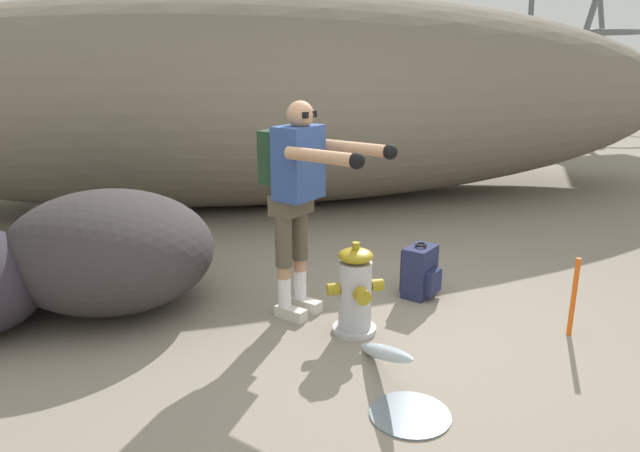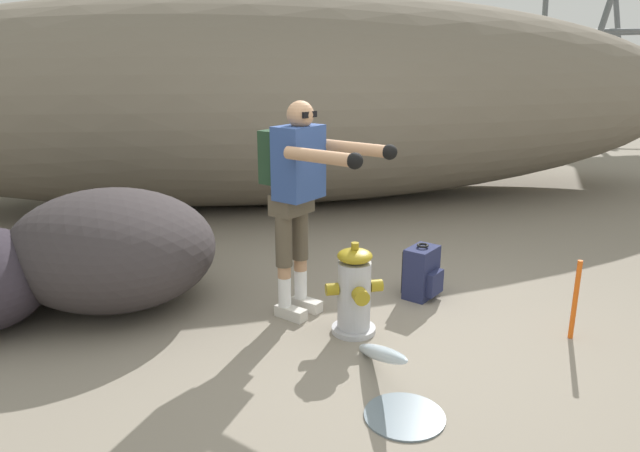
{
  "view_description": "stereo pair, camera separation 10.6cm",
  "coord_description": "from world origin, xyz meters",
  "px_view_note": "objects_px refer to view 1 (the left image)",
  "views": [
    {
      "loc": [
        -1.39,
        -3.76,
        1.99
      ],
      "look_at": [
        -0.39,
        0.31,
        0.75
      ],
      "focal_mm": 32.58,
      "sensor_mm": 36.0,
      "label": 1
    },
    {
      "loc": [
        -1.28,
        -3.78,
        1.99
      ],
      "look_at": [
        -0.39,
        0.31,
        0.75
      ],
      "focal_mm": 32.58,
      "sensor_mm": 36.0,
      "label": 2
    }
  ],
  "objects_px": {
    "survey_stake": "(574,297)",
    "boulder_outlier": "(30,262)",
    "utility_worker": "(298,184)",
    "boulder_small": "(65,250)",
    "spare_backpack": "(420,272)",
    "fire_hydrant": "(355,292)",
    "boulder_large": "(110,250)"
  },
  "relations": [
    {
      "from": "spare_backpack",
      "to": "survey_stake",
      "type": "bearing_deg",
      "value": -0.75
    },
    {
      "from": "boulder_outlier",
      "to": "survey_stake",
      "type": "xyz_separation_m",
      "value": [
        4.04,
        -1.88,
        0.05
      ]
    },
    {
      "from": "spare_backpack",
      "to": "boulder_small",
      "type": "relative_size",
      "value": 0.72
    },
    {
      "from": "boulder_small",
      "to": "boulder_outlier",
      "type": "distance_m",
      "value": 0.46
    },
    {
      "from": "boulder_large",
      "to": "boulder_outlier",
      "type": "distance_m",
      "value": 0.92
    },
    {
      "from": "fire_hydrant",
      "to": "boulder_small",
      "type": "bearing_deg",
      "value": 141.12
    },
    {
      "from": "utility_worker",
      "to": "survey_stake",
      "type": "bearing_deg",
      "value": 25.3
    },
    {
      "from": "fire_hydrant",
      "to": "spare_backpack",
      "type": "xyz_separation_m",
      "value": [
        0.74,
        0.52,
        -0.1
      ]
    },
    {
      "from": "boulder_large",
      "to": "survey_stake",
      "type": "distance_m",
      "value": 3.58
    },
    {
      "from": "utility_worker",
      "to": "spare_backpack",
      "type": "distance_m",
      "value": 1.38
    },
    {
      "from": "utility_worker",
      "to": "boulder_small",
      "type": "height_order",
      "value": "utility_worker"
    },
    {
      "from": "spare_backpack",
      "to": "boulder_small",
      "type": "xyz_separation_m",
      "value": [
        -3.04,
        1.34,
        -0.0
      ]
    },
    {
      "from": "boulder_large",
      "to": "survey_stake",
      "type": "bearing_deg",
      "value": -22.56
    },
    {
      "from": "spare_backpack",
      "to": "fire_hydrant",
      "type": "bearing_deg",
      "value": -95.55
    },
    {
      "from": "boulder_small",
      "to": "utility_worker",
      "type": "bearing_deg",
      "value": -36.65
    },
    {
      "from": "boulder_small",
      "to": "survey_stake",
      "type": "height_order",
      "value": "survey_stake"
    },
    {
      "from": "boulder_small",
      "to": "boulder_outlier",
      "type": "bearing_deg",
      "value": -118.15
    },
    {
      "from": "fire_hydrant",
      "to": "boulder_outlier",
      "type": "relative_size",
      "value": 1.16
    },
    {
      "from": "spare_backpack",
      "to": "boulder_small",
      "type": "distance_m",
      "value": 3.32
    },
    {
      "from": "boulder_small",
      "to": "boulder_large",
      "type": "bearing_deg",
      "value": -60.25
    },
    {
      "from": "boulder_large",
      "to": "boulder_outlier",
      "type": "relative_size",
      "value": 2.77
    },
    {
      "from": "spare_backpack",
      "to": "utility_worker",
      "type": "bearing_deg",
      "value": -123.97
    },
    {
      "from": "boulder_outlier",
      "to": "boulder_large",
      "type": "bearing_deg",
      "value": -34.57
    },
    {
      "from": "utility_worker",
      "to": "spare_backpack",
      "type": "xyz_separation_m",
      "value": [
        1.08,
        0.12,
        -0.85
      ]
    },
    {
      "from": "boulder_large",
      "to": "boulder_small",
      "type": "relative_size",
      "value": 2.57
    },
    {
      "from": "survey_stake",
      "to": "boulder_outlier",
      "type": "bearing_deg",
      "value": 155.05
    },
    {
      "from": "boulder_large",
      "to": "spare_backpack",
      "type": "bearing_deg",
      "value": -9.64
    },
    {
      "from": "utility_worker",
      "to": "boulder_small",
      "type": "xyz_separation_m",
      "value": [
        -1.96,
        1.46,
        -0.85
      ]
    },
    {
      "from": "boulder_small",
      "to": "survey_stake",
      "type": "distance_m",
      "value": 4.45
    },
    {
      "from": "fire_hydrant",
      "to": "survey_stake",
      "type": "xyz_separation_m",
      "value": [
        1.52,
        -0.43,
        -0.02
      ]
    },
    {
      "from": "survey_stake",
      "to": "boulder_small",
      "type": "bearing_deg",
      "value": 149.18
    },
    {
      "from": "fire_hydrant",
      "to": "spare_backpack",
      "type": "height_order",
      "value": "fire_hydrant"
    }
  ]
}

